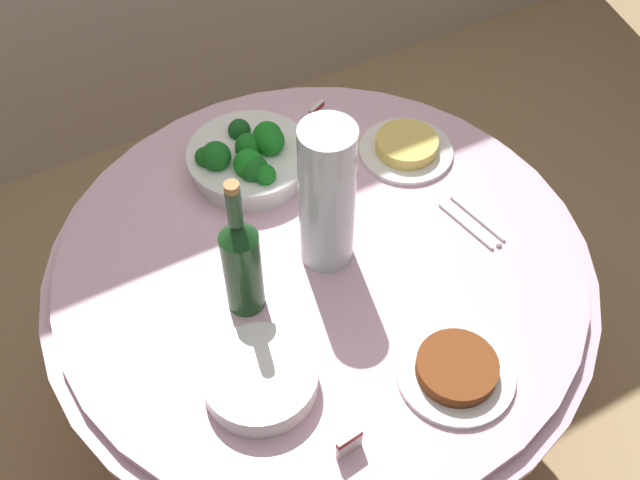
% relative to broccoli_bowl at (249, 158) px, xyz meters
% --- Properties ---
extents(ground_plane, '(6.00, 6.00, 0.00)m').
position_rel_broccoli_bowl_xyz_m(ground_plane, '(0.02, -0.29, -0.79)').
color(ground_plane, tan).
extents(buffet_table, '(1.16, 1.16, 0.74)m').
position_rel_broccoli_bowl_xyz_m(buffet_table, '(0.02, -0.29, -0.41)').
color(buffet_table, maroon).
rests_on(buffet_table, ground_plane).
extents(broccoli_bowl, '(0.28, 0.28, 0.12)m').
position_rel_broccoli_bowl_xyz_m(broccoli_bowl, '(0.00, 0.00, 0.00)').
color(broccoli_bowl, white).
rests_on(broccoli_bowl, buffet_table).
extents(plate_stack, '(0.21, 0.21, 0.05)m').
position_rel_broccoli_bowl_xyz_m(plate_stack, '(-0.21, -0.50, -0.02)').
color(plate_stack, white).
rests_on(plate_stack, buffet_table).
extents(wine_bottle, '(0.07, 0.07, 0.34)m').
position_rel_broccoli_bowl_xyz_m(wine_bottle, '(-0.16, -0.32, 0.08)').
color(wine_bottle, '#1B471E').
rests_on(wine_bottle, buffet_table).
extents(decorative_fruit_vase, '(0.11, 0.11, 0.34)m').
position_rel_broccoli_bowl_xyz_m(decorative_fruit_vase, '(0.04, -0.29, 0.11)').
color(decorative_fruit_vase, silver).
rests_on(decorative_fruit_vase, buffet_table).
extents(serving_tongs, '(0.07, 0.17, 0.01)m').
position_rel_broccoli_bowl_xyz_m(serving_tongs, '(0.36, -0.37, -0.04)').
color(serving_tongs, silver).
rests_on(serving_tongs, buffet_table).
extents(food_plate_noodles, '(0.22, 0.22, 0.04)m').
position_rel_broccoli_bowl_xyz_m(food_plate_noodles, '(0.35, -0.11, -0.03)').
color(food_plate_noodles, white).
rests_on(food_plate_noodles, buffet_table).
extents(food_plate_stir_fry, '(0.22, 0.22, 0.04)m').
position_rel_broccoli_bowl_xyz_m(food_plate_stir_fry, '(0.11, -0.65, -0.03)').
color(food_plate_stir_fry, white).
rests_on(food_plate_stir_fry, buffet_table).
extents(label_placard_front, '(0.05, 0.01, 0.05)m').
position_rel_broccoli_bowl_xyz_m(label_placard_front, '(-0.14, -0.69, -0.02)').
color(label_placard_front, white).
rests_on(label_placard_front, buffet_table).
extents(label_placard_mid, '(0.05, 0.03, 0.05)m').
position_rel_broccoli_bowl_xyz_m(label_placard_mid, '(0.21, 0.08, -0.02)').
color(label_placard_mid, white).
rests_on(label_placard_mid, buffet_table).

